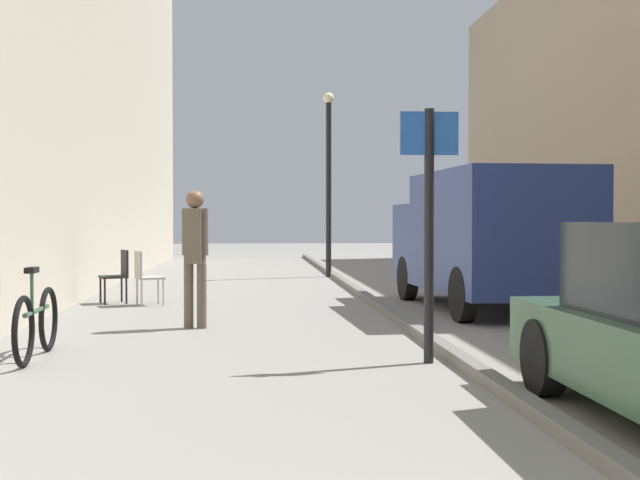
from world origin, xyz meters
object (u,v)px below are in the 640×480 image
object	(u,v)px
pedestrian_main_foreground	(195,249)
lamp_post	(329,172)
cafe_chair_near_window	(145,274)
bicycle_leaning	(37,323)
street_sign_post	(429,212)
cafe_chair_by_doorway	(118,272)
delivery_van	(487,236)

from	to	relation	value
pedestrian_main_foreground	lamp_post	size ratio (longest dim) A/B	0.39
pedestrian_main_foreground	cafe_chair_near_window	distance (m)	3.36
lamp_post	bicycle_leaning	xyz separation A→B (m)	(-4.24, -12.49, -2.34)
pedestrian_main_foreground	lamp_post	xyz separation A→B (m)	(2.75, 10.09, 1.64)
bicycle_leaning	cafe_chair_near_window	size ratio (longest dim) A/B	1.88
street_sign_post	lamp_post	bearing A→B (deg)	-90.84
cafe_chair_by_doorway	delivery_van	bearing A→B (deg)	-125.09
cafe_chair_near_window	cafe_chair_by_doorway	bearing A→B (deg)	-147.45
pedestrian_main_foreground	lamp_post	distance (m)	10.59
lamp_post	bicycle_leaning	bearing A→B (deg)	-108.77
delivery_van	cafe_chair_near_window	distance (m)	5.83
bicycle_leaning	cafe_chair_by_doorway	world-z (taller)	bicycle_leaning
delivery_van	cafe_chair_near_window	world-z (taller)	delivery_van
pedestrian_main_foreground	delivery_van	world-z (taller)	delivery_van
pedestrian_main_foreground	cafe_chair_by_doorway	bearing A→B (deg)	130.90
street_sign_post	bicycle_leaning	xyz separation A→B (m)	(-4.07, 0.58, -1.16)
street_sign_post	lamp_post	world-z (taller)	lamp_post
lamp_post	pedestrian_main_foreground	bearing A→B (deg)	-105.23
street_sign_post	lamp_post	xyz separation A→B (m)	(0.17, 13.06, 1.18)
pedestrian_main_foreground	bicycle_leaning	bearing A→B (deg)	-105.19
bicycle_leaning	cafe_chair_near_window	bearing A→B (deg)	85.09
bicycle_leaning	cafe_chair_near_window	world-z (taller)	bicycle_leaning
street_sign_post	cafe_chair_by_doorway	size ratio (longest dim) A/B	2.77
street_sign_post	lamp_post	size ratio (longest dim) A/B	0.55
delivery_van	lamp_post	bearing A→B (deg)	100.17
street_sign_post	bicycle_leaning	bearing A→B (deg)	-8.13
street_sign_post	cafe_chair_by_doorway	bearing A→B (deg)	-57.53
cafe_chair_near_window	cafe_chair_by_doorway	world-z (taller)	same
pedestrian_main_foreground	bicycle_leaning	size ratio (longest dim) A/B	1.06
delivery_van	cafe_chair_near_window	xyz separation A→B (m)	(-5.68, 1.12, -0.66)
delivery_van	bicycle_leaning	bearing A→B (deg)	-146.96
street_sign_post	cafe_chair_by_doorway	world-z (taller)	street_sign_post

